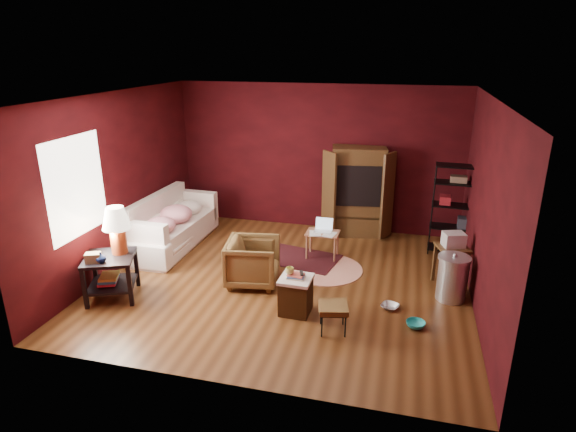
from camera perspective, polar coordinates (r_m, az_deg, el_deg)
name	(u,v)px	position (r m, az deg, el deg)	size (l,w,h in m)	color
room	(282,194)	(7.01, -0.75, 2.57)	(5.54, 5.04, 2.84)	brown
sofa	(172,224)	(8.89, -13.56, -0.88)	(2.20, 0.64, 0.86)	white
armchair	(253,260)	(7.33, -4.19, -5.20)	(0.75, 0.71, 0.78)	black
pet_bowl_steel	(390,301)	(6.89, 12.04, -9.81)	(0.24, 0.06, 0.24)	silver
pet_bowl_turquoise	(416,319)	(6.55, 14.95, -11.67)	(0.25, 0.08, 0.25)	#28BDBE
vase	(101,258)	(7.09, -21.31, -4.61)	(0.14, 0.15, 0.14)	#0C173C
mug	(290,270)	(6.43, 0.20, -6.41)	(0.12, 0.09, 0.12)	#D6D269
side_table	(113,244)	(7.25, -19.99, -3.15)	(0.87, 0.87, 1.33)	black
sofa_cushions	(171,224)	(8.93, -13.70, -0.88)	(0.90, 2.08, 0.86)	white
hamper	(296,294)	(6.59, 0.93, -9.27)	(0.44, 0.44, 0.60)	#43270F
footstool	(333,308)	(6.20, 5.38, -10.83)	(0.44, 0.44, 0.37)	black
rug_round	(325,269)	(7.93, 4.36, -6.26)	(1.39, 1.39, 0.01)	#F8E6CE
rug_oriental	(299,258)	(8.26, 1.36, -5.01)	(1.42, 1.09, 0.01)	#53161C
laptop_desk	(323,235)	(8.19, 4.13, -2.22)	(0.55, 0.44, 0.68)	#AD6C4F
tv_armoire	(358,190)	(9.15, 8.25, 3.06)	(1.32, 0.84, 1.70)	#583519
wire_shelving	(456,206)	(8.66, 19.29, 1.10)	(0.79, 0.37, 1.59)	black
small_stand	(453,246)	(7.54, 18.96, -3.43)	(0.54, 0.54, 0.86)	#583519
trash_can	(452,278)	(7.27, 18.89, -6.94)	(0.55, 0.55, 0.71)	white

